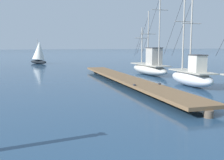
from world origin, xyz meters
TOP-DOWN VIEW (x-y plane):
  - floating_dock at (6.45, 17.24)m, footprint 2.91×19.46m
  - fishing_boat_0 at (10.29, 14.64)m, footprint 2.02×6.59m
  - fishing_boat_1 at (10.97, 21.93)m, footprint 1.92×6.75m
  - distant_sailboat at (2.26, 41.03)m, footprint 2.93×3.77m

SIDE VIEW (x-z plane):
  - floating_dock at x=6.45m, z-range 0.10..0.63m
  - fishing_boat_0 at x=10.29m, z-range -2.68..4.10m
  - fishing_boat_1 at x=10.97m, z-range -2.92..4.47m
  - distant_sailboat at x=2.26m, z-range -0.22..3.55m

